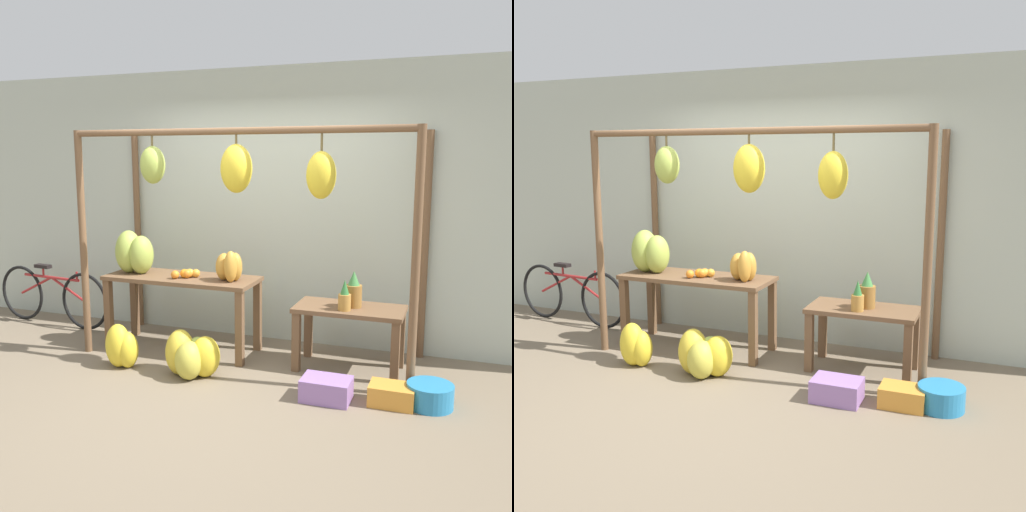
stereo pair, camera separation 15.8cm
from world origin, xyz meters
The scene contains 15 objects.
ground_plane centered at (0.00, 0.00, 0.00)m, with size 20.00×20.00×0.00m, color #756651.
shop_wall_back centered at (0.00, 1.64, 1.40)m, with size 8.00×0.08×2.80m.
stall_awning centered at (0.04, 0.75, 1.57)m, with size 3.18×1.13×2.15m.
display_table_main centered at (-0.70, 0.96, 0.62)m, with size 1.52×0.57×0.75m.
display_table_side centered at (0.97, 0.99, 0.46)m, with size 0.97×0.51×0.58m.
banana_pile_on_table centered at (-1.22, 0.94, 0.95)m, with size 0.45×0.33×0.43m.
orange_pile centered at (-0.62, 0.91, 0.79)m, with size 0.24×0.21×0.09m.
pineapple_cluster centered at (0.98, 0.96, 0.72)m, with size 0.18×0.27×0.33m.
banana_pile_ground_left centered at (-0.99, 0.32, 0.19)m, with size 0.37×0.31×0.40m.
banana_pile_ground_right centered at (-0.29, 0.34, 0.18)m, with size 0.54×0.43×0.41m.
fruit_crate_white centered at (0.94, 0.26, 0.09)m, with size 0.39×0.28×0.18m.
blue_bucket centered at (1.72, 0.42, 0.09)m, with size 0.36×0.36×0.18m.
parked_bicycle centered at (-2.51, 1.21, 0.34)m, with size 1.60×0.19×0.69m.
papaya_pile centered at (-0.17, 0.93, 0.89)m, with size 0.31×0.26×0.30m.
fruit_crate_purple centered at (1.44, 0.35, 0.08)m, with size 0.35×0.25×0.16m.
Camera 1 is at (1.90, -3.94, 1.91)m, focal length 40.00 mm.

